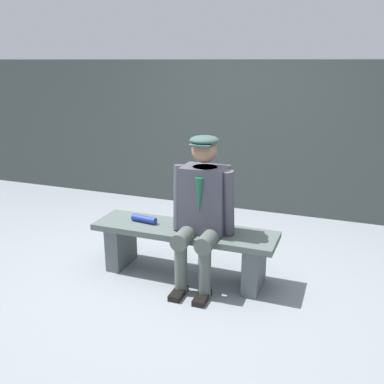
% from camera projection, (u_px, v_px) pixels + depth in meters
% --- Properties ---
extents(ground_plane, '(30.00, 30.00, 0.00)m').
position_uv_depth(ground_plane, '(184.00, 275.00, 4.06)').
color(ground_plane, gray).
extents(bench, '(1.69, 0.45, 0.48)m').
position_uv_depth(bench, '(184.00, 243.00, 3.97)').
color(bench, '#4B5654').
rests_on(bench, ground).
extents(seated_man, '(0.56, 0.62, 1.34)m').
position_uv_depth(seated_man, '(202.00, 206.00, 3.72)').
color(seated_man, '#42424D').
rests_on(seated_man, ground).
extents(rolled_magazine, '(0.26, 0.10, 0.07)m').
position_uv_depth(rolled_magazine, '(144.00, 219.00, 4.05)').
color(rolled_magazine, navy).
rests_on(rolled_magazine, bench).
extents(stadium_wall, '(12.00, 0.24, 1.95)m').
position_uv_depth(stadium_wall, '(244.00, 136.00, 5.71)').
color(stadium_wall, '#3C4544').
rests_on(stadium_wall, ground).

